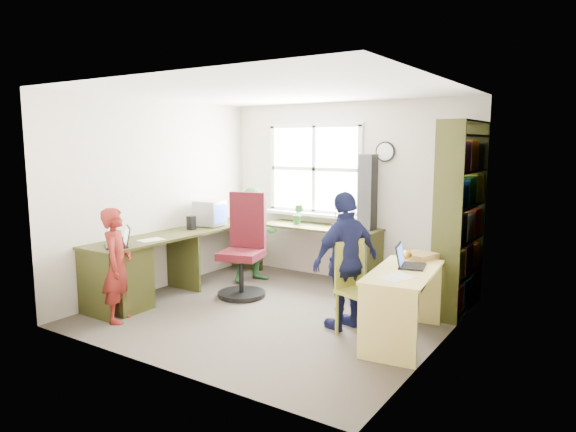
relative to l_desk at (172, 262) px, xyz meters
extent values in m
cube|color=#413B33|center=(1.31, 0.28, -0.47)|extent=(3.60, 3.40, 0.02)
cube|color=white|center=(1.31, 0.28, 1.95)|extent=(3.60, 3.40, 0.02)
cube|color=beige|center=(1.31, 1.99, 0.74)|extent=(3.60, 0.02, 2.40)
cube|color=beige|center=(1.31, -1.43, 0.74)|extent=(3.60, 0.02, 2.40)
cube|color=beige|center=(-0.50, 0.28, 0.74)|extent=(0.02, 3.40, 2.40)
cube|color=beige|center=(3.12, 0.28, 0.74)|extent=(0.02, 3.40, 2.40)
cube|color=white|center=(0.81, 1.97, 1.04)|extent=(1.40, 0.01, 1.20)
cube|color=white|center=(0.81, 1.96, 1.04)|extent=(1.48, 0.04, 1.28)
cube|color=olive|center=(3.09, -0.77, 0.54)|extent=(0.02, 0.82, 2.00)
sphere|color=gold|center=(3.06, -0.44, 0.54)|extent=(0.07, 0.07, 0.07)
cylinder|color=black|center=(1.86, 1.96, 1.29)|extent=(0.26, 0.03, 0.26)
cylinder|color=white|center=(1.86, 1.95, 1.29)|extent=(0.22, 0.01, 0.22)
cube|color=#363816|center=(-0.19, 0.38, 0.28)|extent=(0.60, 2.70, 0.03)
cube|color=#363816|center=(1.06, 1.70, 0.28)|extent=(1.65, 0.56, 0.03)
cube|color=#363816|center=(-0.19, 0.38, -0.10)|extent=(0.56, 0.03, 0.72)
cube|color=#363816|center=(-0.19, -0.94, -0.10)|extent=(0.56, 0.03, 0.72)
cube|color=#363816|center=(-0.19, 1.70, -0.10)|extent=(0.56, 0.03, 0.72)
cube|color=#363816|center=(1.86, 1.70, -0.10)|extent=(0.03, 0.52, 0.72)
cube|color=#363816|center=(-0.19, -0.57, -0.10)|extent=(0.54, 0.45, 0.72)
cube|color=#F3E079|center=(2.78, 0.27, 0.22)|extent=(0.70, 1.25, 0.03)
cube|color=#F3E079|center=(2.85, -0.30, -0.13)|extent=(0.51, 0.09, 0.66)
cube|color=#F3E079|center=(2.70, 0.84, -0.13)|extent=(0.51, 0.09, 0.66)
cube|color=#363816|center=(2.96, 0.96, 0.59)|extent=(0.30, 0.02, 2.10)
cube|color=#363816|center=(2.96, 1.96, 0.59)|extent=(0.30, 0.02, 2.10)
cube|color=#363816|center=(2.96, 1.46, 1.63)|extent=(0.30, 1.00, 0.02)
cube|color=#363816|center=(2.96, 1.46, -0.40)|extent=(0.30, 1.00, 0.02)
cube|color=#363816|center=(2.96, 1.46, -0.04)|extent=(0.30, 1.00, 0.02)
cube|color=#363816|center=(2.96, 1.46, 0.34)|extent=(0.30, 1.00, 0.02)
cube|color=#363816|center=(2.96, 1.46, 0.72)|extent=(0.30, 1.00, 0.02)
cube|color=#363816|center=(2.96, 1.46, 1.10)|extent=(0.30, 1.00, 0.02)
cube|color=#363816|center=(2.96, 1.46, 1.48)|extent=(0.30, 1.00, 0.02)
cube|color=#A42617|center=(2.96, 1.16, -0.25)|extent=(0.25, 0.28, 0.27)
cube|color=navy|center=(2.96, 1.48, -0.24)|extent=(0.25, 0.30, 0.29)
cube|color=#1C7535|center=(2.96, 1.78, -0.23)|extent=(0.25, 0.26, 0.30)
cube|color=gold|center=(2.96, 1.16, 0.13)|extent=(0.25, 0.28, 0.30)
cube|color=#6E2E75|center=(2.96, 1.48, 0.14)|extent=(0.25, 0.30, 0.32)
cube|color=orange|center=(2.96, 1.78, 0.12)|extent=(0.25, 0.26, 0.29)
cube|color=black|center=(2.96, 1.16, 0.52)|extent=(0.25, 0.28, 0.32)
cube|color=#BABBAF|center=(2.96, 1.48, 0.50)|extent=(0.25, 0.30, 0.29)
cube|color=#A42617|center=(2.96, 1.78, 0.51)|extent=(0.25, 0.26, 0.30)
cube|color=navy|center=(2.96, 1.16, 0.88)|extent=(0.25, 0.28, 0.29)
cube|color=#1C7535|center=(2.96, 1.48, 0.89)|extent=(0.25, 0.30, 0.30)
cube|color=gold|center=(2.96, 1.78, 0.90)|extent=(0.25, 0.26, 0.32)
cube|color=#6E2E75|center=(2.96, 1.16, 1.27)|extent=(0.25, 0.28, 0.30)
cube|color=orange|center=(2.96, 1.48, 1.28)|extent=(0.25, 0.30, 0.32)
cube|color=black|center=(2.96, 1.78, 1.26)|extent=(0.25, 0.26, 0.29)
cylinder|color=black|center=(0.62, 0.54, -0.42)|extent=(0.72, 0.72, 0.05)
cylinder|color=black|center=(0.62, 0.54, -0.18)|extent=(0.08, 0.08, 0.44)
cube|color=#460D13|center=(0.62, 0.54, 0.06)|extent=(0.59, 0.59, 0.09)
cube|color=#460D13|center=(0.56, 0.76, 0.46)|extent=(0.46, 0.20, 0.69)
cylinder|color=olive|center=(2.18, 0.08, -0.24)|extent=(0.04, 0.04, 0.42)
cylinder|color=olive|center=(2.50, -0.03, -0.24)|extent=(0.04, 0.04, 0.42)
cylinder|color=olive|center=(2.29, 0.40, -0.24)|extent=(0.04, 0.04, 0.42)
cylinder|color=olive|center=(2.61, 0.29, -0.24)|extent=(0.04, 0.04, 0.42)
cube|color=olive|center=(2.39, 0.18, -0.02)|extent=(0.51, 0.51, 0.04)
cube|color=olive|center=(2.23, 0.24, 0.22)|extent=(0.15, 0.37, 0.47)
cube|color=#A1A1A5|center=(-0.19, 0.90, 0.30)|extent=(0.27, 0.23, 0.02)
cube|color=#A1A1A5|center=(-0.19, 0.90, 0.47)|extent=(0.38, 0.34, 0.33)
cube|color=#3F72F2|center=(-0.02, 0.92, 0.47)|extent=(0.03, 0.27, 0.24)
cube|color=black|center=(-0.12, -0.69, 0.30)|extent=(0.39, 0.36, 0.02)
cube|color=black|center=(-0.06, -0.59, 0.41)|extent=(0.29, 0.22, 0.21)
cube|color=white|center=(-0.06, -0.60, 0.41)|extent=(0.25, 0.18, 0.17)
cube|color=black|center=(2.80, 0.44, 0.24)|extent=(0.29, 0.36, 0.02)
cube|color=black|center=(2.68, 0.41, 0.34)|extent=(0.12, 0.32, 0.21)
cube|color=#3F72F2|center=(2.69, 0.41, 0.34)|extent=(0.10, 0.28, 0.17)
cube|color=black|center=(-0.20, 0.56, 0.38)|extent=(0.09, 0.09, 0.18)
cube|color=black|center=(-0.18, 1.03, 0.38)|extent=(0.11, 0.11, 0.17)
cube|color=black|center=(1.70, 1.80, 0.78)|extent=(0.21, 0.19, 0.97)
cube|color=red|center=(2.73, 0.83, 0.26)|extent=(0.37, 0.37, 0.06)
cube|color=silver|center=(-0.09, -0.22, 0.30)|extent=(0.24, 0.31, 0.00)
cube|color=silver|center=(2.82, -0.01, 0.23)|extent=(0.33, 0.38, 0.00)
imported|color=#2B6B34|center=(0.72, 1.69, 0.43)|extent=(0.17, 0.15, 0.28)
imported|color=maroon|center=(0.07, -0.84, 0.15)|extent=(0.48, 0.52, 1.20)
imported|color=#30783A|center=(0.35, 1.20, 0.18)|extent=(0.71, 0.77, 1.27)
imported|color=#161B46|center=(2.16, 0.28, 0.24)|extent=(0.61, 0.88, 1.39)
camera|label=1|loc=(4.42, -4.23, 1.42)|focal=32.00mm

